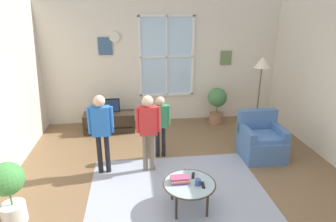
{
  "coord_description": "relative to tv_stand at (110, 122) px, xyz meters",
  "views": [
    {
      "loc": [
        -0.74,
        -3.78,
        2.74
      ],
      "look_at": [
        -0.19,
        0.58,
        1.16
      ],
      "focal_mm": 30.9,
      "sensor_mm": 36.0,
      "label": 1
    }
  ],
  "objects": [
    {
      "name": "person_green_shirt",
      "position": [
        1.06,
        -1.35,
        0.54
      ],
      "size": [
        0.36,
        0.17,
        1.21
      ],
      "color": "black",
      "rests_on": "ground_plane"
    },
    {
      "name": "person_blue_shirt",
      "position": [
        0.02,
        -1.81,
        0.66
      ],
      "size": [
        0.42,
        0.19,
        1.41
      ],
      "color": "black",
      "rests_on": "ground_plane"
    },
    {
      "name": "tv_stand",
      "position": [
        0.0,
        0.0,
        0.0
      ],
      "size": [
        1.16,
        0.44,
        0.44
      ],
      "color": "#2D2319",
      "rests_on": "ground_plane"
    },
    {
      "name": "remote_near_cup",
      "position": [
        1.48,
        -3.02,
        0.2
      ],
      "size": [
        0.05,
        0.14,
        0.02
      ],
      "primitive_type": "cube",
      "rotation": [
        0.0,
        0.0,
        -0.09
      ],
      "color": "black",
      "rests_on": "coffee_table"
    },
    {
      "name": "potted_plant_corner",
      "position": [
        -1.08,
        -2.93,
        0.31
      ],
      "size": [
        0.44,
        0.44,
        0.89
      ],
      "color": "silver",
      "rests_on": "ground_plane"
    },
    {
      "name": "television",
      "position": [
        0.0,
        -0.0,
        0.4
      ],
      "size": [
        0.51,
        0.08,
        0.35
      ],
      "color": "#4C4C4C",
      "rests_on": "tv_stand"
    },
    {
      "name": "person_red_shirt",
      "position": [
        0.8,
        -1.83,
        0.65
      ],
      "size": [
        0.42,
        0.19,
        1.38
      ],
      "color": "#726656",
      "rests_on": "ground_plane"
    },
    {
      "name": "remote_near_books",
      "position": [
        1.39,
        -2.76,
        0.2
      ],
      "size": [
        0.08,
        0.15,
        0.02
      ],
      "primitive_type": "cube",
      "rotation": [
        0.0,
        0.0,
        -0.27
      ],
      "color": "black",
      "rests_on": "coffee_table"
    },
    {
      "name": "floor_lamp",
      "position": [
        3.19,
        -0.8,
        1.29
      ],
      "size": [
        0.32,
        0.32,
        1.8
      ],
      "color": "black",
      "rests_on": "ground_plane"
    },
    {
      "name": "book_stack",
      "position": [
        1.17,
        -2.89,
        0.23
      ],
      "size": [
        0.26,
        0.18,
        0.08
      ],
      "color": "#AD4395",
      "rests_on": "coffee_table"
    },
    {
      "name": "coffee_table",
      "position": [
        1.3,
        -2.94,
        0.17
      ],
      "size": [
        0.75,
        0.75,
        0.42
      ],
      "color": "#99B2B7",
      "rests_on": "ground_plane"
    },
    {
      "name": "potted_plant_by_window",
      "position": [
        2.6,
        0.2,
        0.32
      ],
      "size": [
        0.47,
        0.47,
        0.9
      ],
      "color": "#9E6B4C",
      "rests_on": "ground_plane"
    },
    {
      "name": "area_rug",
      "position": [
        1.2,
        -2.56,
        -0.22
      ],
      "size": [
        2.75,
        2.24,
        0.01
      ],
      "primitive_type": "cube",
      "color": "#999EAD",
      "rests_on": "ground_plane"
    },
    {
      "name": "armchair",
      "position": [
        2.96,
        -1.59,
        0.1
      ],
      "size": [
        0.76,
        0.74,
        0.87
      ],
      "color": "#476B9E",
      "rests_on": "ground_plane"
    },
    {
      "name": "ground_plane",
      "position": [
        1.31,
        -2.56,
        -0.23
      ],
      "size": [
        6.28,
        6.9,
        0.02
      ],
      "primitive_type": "cube",
      "color": "brown"
    },
    {
      "name": "back_wall",
      "position": [
        1.31,
        0.65,
        1.25
      ],
      "size": [
        5.68,
        0.17,
        2.94
      ],
      "color": "beige",
      "rests_on": "ground_plane"
    },
    {
      "name": "cup",
      "position": [
        1.41,
        -2.99,
        0.23
      ],
      "size": [
        0.08,
        0.08,
        0.09
      ],
      "primitive_type": "cylinder",
      "color": "#334C8C",
      "rests_on": "coffee_table"
    }
  ]
}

